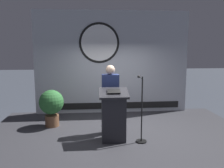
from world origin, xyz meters
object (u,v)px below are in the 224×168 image
Objects in this scene: podium at (114,116)px; speaker_person at (110,99)px; potted_plant at (51,105)px; microphone_stand at (141,119)px.

podium is 0.56m from speaker_person.
potted_plant is at bearing 144.18° from podium.
potted_plant is at bearing 157.38° from speaker_person.
speaker_person is 1.71× the size of potted_plant.
podium is 1.89m from potted_plant.
microphone_stand reaches higher than podium.
speaker_person is 1.64m from potted_plant.
podium is at bearing -86.09° from speaker_person.
microphone_stand is 1.50× the size of potted_plant.
microphone_stand is (0.60, -0.10, -0.05)m from podium.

